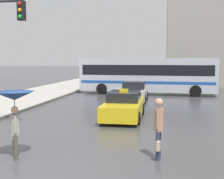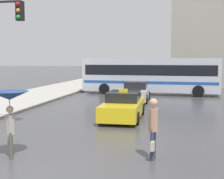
% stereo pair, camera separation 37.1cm
% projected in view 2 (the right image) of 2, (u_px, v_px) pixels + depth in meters
% --- Properties ---
extents(ground_plane, '(300.00, 300.00, 0.00)m').
position_uv_depth(ground_plane, '(33.00, 175.00, 8.19)').
color(ground_plane, '#424244').
extents(taxi, '(1.91, 4.59, 1.54)m').
position_uv_depth(taxi, '(123.00, 106.00, 16.09)').
color(taxi, gold).
rests_on(taxi, ground_plane).
extents(sedan_red, '(1.91, 4.17, 1.42)m').
position_uv_depth(sedan_red, '(136.00, 92.00, 23.03)').
color(sedan_red, '#B7B2AD').
rests_on(sedan_red, ground_plane).
extents(city_bus, '(12.04, 3.42, 3.18)m').
position_uv_depth(city_bus, '(150.00, 74.00, 27.62)').
color(city_bus, '#B2B7C1').
rests_on(city_bus, ground_plane).
extents(pedestrian_with_umbrella, '(1.16, 1.16, 2.07)m').
position_uv_depth(pedestrian_with_umbrella, '(10.00, 103.00, 9.39)').
color(pedestrian_with_umbrella, '#4C473D').
rests_on(pedestrian_with_umbrella, ground_plane).
extents(pedestrian_man, '(0.33, 0.59, 1.87)m').
position_uv_depth(pedestrian_man, '(153.00, 124.00, 9.34)').
color(pedestrian_man, '#2D3347').
rests_on(pedestrian_man, ground_plane).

